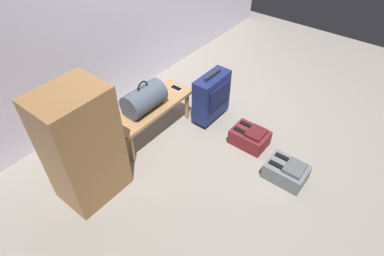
% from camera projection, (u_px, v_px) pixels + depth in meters
% --- Properties ---
extents(ground_plane, '(6.60, 6.60, 0.00)m').
position_uv_depth(ground_plane, '(233.00, 139.00, 3.52)').
color(ground_plane, gray).
extents(bench, '(1.00, 0.36, 0.39)m').
position_uv_depth(bench, '(151.00, 110.00, 3.38)').
color(bench, '#A87A4C').
rests_on(bench, ground).
extents(duffel_bag_slate, '(0.44, 0.26, 0.34)m').
position_uv_depth(duffel_bag_slate, '(144.00, 99.00, 3.20)').
color(duffel_bag_slate, '#475160').
rests_on(duffel_bag_slate, bench).
extents(cell_phone, '(0.07, 0.14, 0.01)m').
position_uv_depth(cell_phone, '(176.00, 88.00, 3.57)').
color(cell_phone, silver).
rests_on(cell_phone, bench).
extents(suitcase_upright_navy, '(0.47, 0.22, 0.61)m').
position_uv_depth(suitcase_upright_navy, '(212.00, 96.00, 3.59)').
color(suitcase_upright_navy, navy).
rests_on(suitcase_upright_navy, ground).
extents(backpack_grey, '(0.28, 0.38, 0.21)m').
position_uv_depth(backpack_grey, '(287.00, 171.00, 3.04)').
color(backpack_grey, slate).
rests_on(backpack_grey, ground).
extents(backpack_maroon, '(0.28, 0.38, 0.21)m').
position_uv_depth(backpack_maroon, '(250.00, 137.00, 3.40)').
color(backpack_maroon, maroon).
rests_on(backpack_maroon, ground).
extents(side_cabinet, '(0.56, 0.44, 1.10)m').
position_uv_depth(side_cabinet, '(82.00, 147.00, 2.65)').
color(side_cabinet, olive).
rests_on(side_cabinet, ground).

